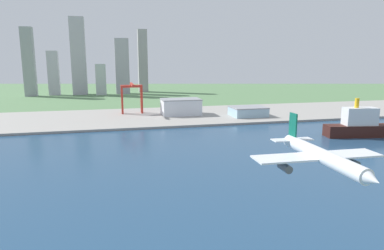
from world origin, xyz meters
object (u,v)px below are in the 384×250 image
object	(u,v)px
port_crane_red	(132,91)
warehouse_main	(181,107)
airplane_landing	(322,157)
warehouse_annex	(248,111)
cargo_ship	(366,126)

from	to	relation	value
port_crane_red	warehouse_main	xyz separation A→B (m)	(57.92, -23.23, -18.19)
port_crane_red	airplane_landing	bearing A→B (deg)	-85.27
airplane_landing	warehouse_annex	distance (m)	320.96
port_crane_red	warehouse_main	distance (m)	65.00
warehouse_main	cargo_ship	bearing A→B (deg)	-46.60
cargo_ship	warehouse_main	bearing A→B (deg)	133.40
port_crane_red	warehouse_main	bearing A→B (deg)	-21.85
cargo_ship	warehouse_annex	bearing A→B (deg)	118.38
airplane_landing	cargo_ship	xyz separation A→B (m)	(170.48, 180.70, -33.30)
cargo_ship	port_crane_red	distance (m)	265.21
port_crane_red	warehouse_main	world-z (taller)	port_crane_red
warehouse_main	warehouse_annex	distance (m)	82.38
airplane_landing	warehouse_main	xyz separation A→B (m)	(28.64, 330.68, -30.77)
airplane_landing	warehouse_annex	world-z (taller)	airplane_landing
port_crane_red	warehouse_annex	bearing A→B (deg)	-21.40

